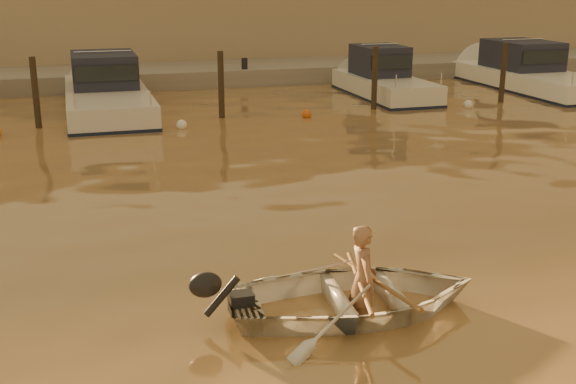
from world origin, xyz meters
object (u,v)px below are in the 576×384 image
object	(u,v)px
dinghy	(355,296)
moored_boat_2	(106,91)
moored_boat_4	(385,79)
waterfront_building	(167,14)
person	(363,280)
moored_boat_5	(532,73)

from	to	relation	value
dinghy	moored_boat_2	world-z (taller)	moored_boat_2
moored_boat_4	waterfront_building	distance (m)	12.73
dinghy	moored_boat_2	distance (m)	15.83
moored_boat_4	waterfront_building	bearing A→B (deg)	119.25
moored_boat_4	person	bearing A→B (deg)	-114.98
moored_boat_5	waterfront_building	xyz separation A→B (m)	(-12.19, 11.00, 1.77)
moored_boat_2	waterfront_building	bearing A→B (deg)	72.52
moored_boat_4	moored_boat_5	bearing A→B (deg)	0.00
moored_boat_2	moored_boat_4	size ratio (longest dim) A/B	1.33
person	moored_boat_4	size ratio (longest dim) A/B	0.24
moored_boat_2	moored_boat_5	xyz separation A→B (m)	(15.66, 0.00, 0.00)
moored_boat_5	dinghy	bearing A→B (deg)	-130.61
person	moored_boat_2	bearing A→B (deg)	12.46
person	waterfront_building	distance (m)	26.77
person	moored_boat_5	distance (m)	20.58
waterfront_building	moored_boat_5	bearing A→B (deg)	-42.06
moored_boat_4	moored_boat_5	distance (m)	6.03
person	waterfront_building	world-z (taller)	waterfront_building
dinghy	moored_boat_5	bearing A→B (deg)	-36.58
person	moored_boat_4	bearing A→B (deg)	-20.95
person	moored_boat_5	xyz separation A→B (m)	(13.34, 15.68, 0.19)
dinghy	moored_boat_5	world-z (taller)	moored_boat_5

